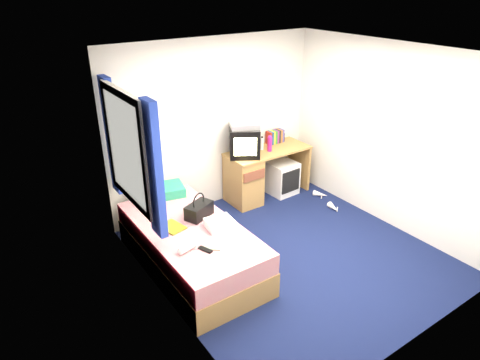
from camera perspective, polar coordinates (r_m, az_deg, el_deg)
ground at (r=5.37m, az=6.65°, el=-9.78°), size 3.40×3.40×0.00m
room_shell at (r=4.69m, az=7.53°, el=4.88°), size 3.40×3.40×3.40m
bed at (r=5.02m, az=-6.49°, el=-8.85°), size 1.01×2.00×0.54m
pillow at (r=5.56m, az=-10.41°, el=-1.48°), size 0.62×0.47×0.12m
desk at (r=6.39m, az=1.64°, el=0.70°), size 1.30×0.55×0.75m
storage_cube at (r=6.68m, az=5.61°, el=0.31°), size 0.43×0.43×0.51m
crt_tv at (r=6.10m, az=0.60°, el=5.10°), size 0.56×0.55×0.42m
vcr at (r=6.02m, az=0.61°, el=7.33°), size 0.48×0.43×0.08m
book_row at (r=6.65m, az=4.69°, el=5.78°), size 0.27×0.13×0.20m
picture_frame at (r=6.78m, az=5.68°, el=5.84°), size 0.04×0.12×0.14m
pink_water_bottle at (r=6.32m, az=3.98°, el=4.79°), size 0.07×0.07×0.22m
aerosol_can at (r=6.38m, az=2.93°, el=4.86°), size 0.06×0.06×0.18m
handbag at (r=5.00m, az=-5.49°, el=-3.99°), size 0.38×0.30×0.31m
towel at (r=4.81m, az=-2.75°, el=-5.81°), size 0.32×0.28×0.10m
magazine at (r=4.88m, az=-9.03°, el=-6.20°), size 0.26×0.32×0.01m
water_bottle at (r=4.46m, az=-7.06°, el=-8.97°), size 0.21×0.11×0.07m
colour_swatch_fan at (r=4.48m, az=-4.02°, el=-9.06°), size 0.21×0.19×0.01m
remote_control at (r=4.46m, az=-4.64°, el=-9.23°), size 0.10×0.17×0.02m
window_assembly at (r=4.68m, az=-14.54°, el=3.79°), size 0.11×1.42×1.40m
white_heels at (r=6.56m, az=11.50°, el=-2.73°), size 0.30×0.65×0.09m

